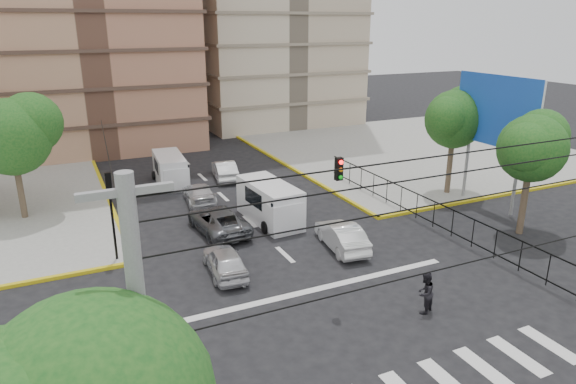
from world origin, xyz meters
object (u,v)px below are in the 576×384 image
van_right_lane (271,204)px  car_white_front_right (342,236)px  car_silver_front_left (225,261)px  traffic_light_nw (111,202)px  van_left_lane (171,171)px  pedestrian_crosswalk (425,293)px

van_right_lane → car_white_front_right: bearing=-72.9°
car_silver_front_left → car_white_front_right: (6.36, 0.15, 0.04)m
traffic_light_nw → car_white_front_right: bearing=-17.2°
van_left_lane → car_white_front_right: 15.74m
traffic_light_nw → car_white_front_right: traffic_light_nw is taller
van_left_lane → car_white_front_right: bearing=-65.3°
van_right_lane → car_silver_front_left: van_right_lane is taller
car_silver_front_left → pedestrian_crosswalk: bearing=138.2°
van_left_lane → car_silver_front_left: van_left_lane is taller
van_right_lane → car_white_front_right: (1.85, -4.86, -0.42)m
van_left_lane → car_silver_front_left: bearing=-89.0°
van_left_lane → pedestrian_crosswalk: (5.36, -21.49, -0.15)m
pedestrian_crosswalk → car_white_front_right: bearing=-116.7°
van_right_lane → car_white_front_right: 5.22m
van_right_lane → van_left_lane: van_right_lane is taller
van_left_lane → pedestrian_crosswalk: 22.15m
van_right_lane → car_silver_front_left: bearing=-135.7°
car_silver_front_left → car_white_front_right: car_white_front_right is taller
car_white_front_right → pedestrian_crosswalk: pedestrian_crosswalk is taller
van_right_lane → pedestrian_crosswalk: size_ratio=2.98×
car_white_front_right → van_left_lane: bearing=-61.9°
traffic_light_nw → car_white_front_right: (10.78, -3.33, -2.41)m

